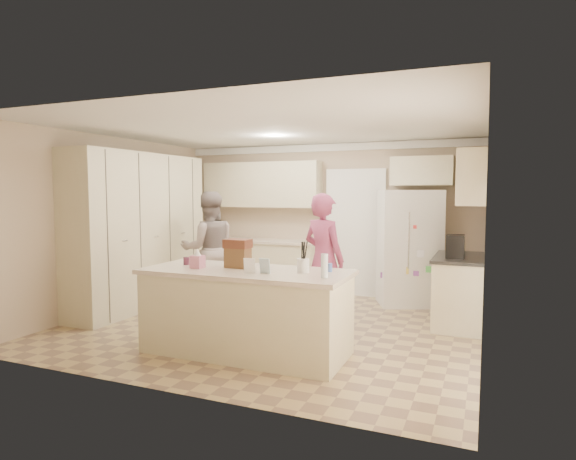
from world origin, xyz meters
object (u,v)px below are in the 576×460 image
at_px(coffee_maker, 455,246).
at_px(island_base, 246,313).
at_px(tissue_box, 197,262).
at_px(teen_girl, 324,259).
at_px(dollhouse_body, 238,258).
at_px(teen_boy, 209,249).
at_px(utensil_crock, 303,266).
at_px(refrigerator, 409,248).

bearing_deg(coffee_maker, island_base, -137.17).
xyz_separation_m(tissue_box, teen_girl, (0.97, 1.52, -0.12)).
distance_m(dollhouse_body, teen_boy, 2.17).
xyz_separation_m(utensil_crock, dollhouse_body, (-0.80, 0.05, 0.04)).
height_order(island_base, teen_boy, teen_boy).
bearing_deg(teen_girl, utensil_crock, 122.47).
xyz_separation_m(coffee_maker, utensil_crock, (-1.40, -1.85, -0.07)).
bearing_deg(utensil_crock, teen_boy, 142.26).
relative_size(utensil_crock, teen_girl, 0.09).
bearing_deg(teen_boy, utensil_crock, 104.74).
bearing_deg(refrigerator, tissue_box, -142.36).
height_order(refrigerator, utensil_crock, refrigerator).
height_order(tissue_box, teen_boy, teen_boy).
bearing_deg(dollhouse_body, refrigerator, 63.63).
relative_size(tissue_box, teen_girl, 0.08).
relative_size(refrigerator, tissue_box, 12.86).
xyz_separation_m(island_base, dollhouse_body, (-0.15, 0.10, 0.60)).
bearing_deg(island_base, refrigerator, 66.74).
xyz_separation_m(island_base, utensil_crock, (0.65, 0.05, 0.56)).
xyz_separation_m(island_base, teen_girl, (0.42, 1.42, 0.44)).
height_order(refrigerator, island_base, refrigerator).
xyz_separation_m(dollhouse_body, teen_boy, (-1.40, 1.65, -0.15)).
relative_size(utensil_crock, dollhouse_body, 0.58).
bearing_deg(coffee_maker, refrigerator, 123.70).
relative_size(coffee_maker, teen_boy, 0.17).
bearing_deg(teen_girl, dollhouse_body, 89.68).
xyz_separation_m(utensil_crock, teen_boy, (-2.20, 1.70, -0.11)).
xyz_separation_m(tissue_box, dollhouse_body, (0.40, 0.20, 0.04)).
bearing_deg(island_base, dollhouse_body, 146.31).
distance_m(tissue_box, teen_boy, 2.11).
bearing_deg(tissue_box, teen_boy, 118.37).
bearing_deg(utensil_crock, refrigerator, 77.68).
distance_m(refrigerator, teen_boy, 3.12).
distance_m(refrigerator, teen_girl, 1.83).
height_order(coffee_maker, island_base, coffee_maker).
distance_m(utensil_crock, teen_girl, 1.40).
relative_size(refrigerator, teen_boy, 1.01).
distance_m(refrigerator, dollhouse_body, 3.27).
distance_m(island_base, utensil_crock, 0.86).
bearing_deg(dollhouse_body, utensil_crock, -3.58).
height_order(dollhouse_body, teen_girl, teen_girl).
bearing_deg(tissue_box, utensil_crock, 7.13).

